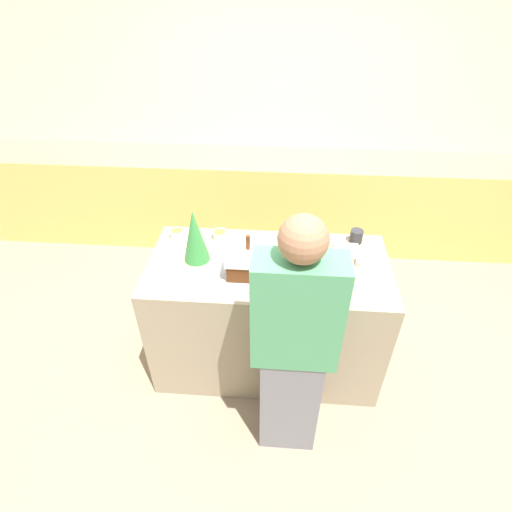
{
  "coord_description": "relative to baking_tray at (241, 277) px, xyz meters",
  "views": [
    {
      "loc": [
        0.07,
        -2.01,
        2.55
      ],
      "look_at": [
        -0.08,
        0.0,
        1.0
      ],
      "focal_mm": 28.0,
      "sensor_mm": 36.0,
      "label": 1
    }
  ],
  "objects": [
    {
      "name": "candy_bowl_near_tray_right",
      "position": [
        -0.5,
        0.41,
        0.02
      ],
      "size": [
        0.1,
        0.1,
        0.05
      ],
      "color": "white",
      "rests_on": "kitchen_island"
    },
    {
      "name": "candy_bowl_far_left",
      "position": [
        -0.19,
        0.41,
        0.02
      ],
      "size": [
        0.11,
        0.11,
        0.05
      ],
      "color": "silver",
      "rests_on": "kitchen_island"
    },
    {
      "name": "back_cabinet_block",
      "position": [
        0.16,
        1.8,
        -0.48
      ],
      "size": [
        6.0,
        0.6,
        0.93
      ],
      "color": "#DBBC60",
      "rests_on": "ground_plane"
    },
    {
      "name": "candy_bowl_far_right",
      "position": [
        0.27,
        0.23,
        0.02
      ],
      "size": [
        0.14,
        0.14,
        0.04
      ],
      "color": "white",
      "rests_on": "kitchen_island"
    },
    {
      "name": "decorative_tree",
      "position": [
        -0.31,
        0.17,
        0.18
      ],
      "size": [
        0.17,
        0.17,
        0.36
      ],
      "color": "#33843D",
      "rests_on": "kitchen_island"
    },
    {
      "name": "kitchen_island",
      "position": [
        0.16,
        0.15,
        -0.47
      ],
      "size": [
        1.57,
        0.77,
        0.94
      ],
      "color": "gray",
      "rests_on": "ground_plane"
    },
    {
      "name": "candy_bowl_center_rear",
      "position": [
        0.53,
        0.13,
        0.02
      ],
      "size": [
        0.12,
        0.12,
        0.05
      ],
      "color": "silver",
      "rests_on": "kitchen_island"
    },
    {
      "name": "candy_bowl_beside_tree",
      "position": [
        0.43,
        0.2,
        0.02
      ],
      "size": [
        0.1,
        0.1,
        0.04
      ],
      "color": "silver",
      "rests_on": "kitchen_island"
    },
    {
      "name": "gingerbread_house",
      "position": [
        0.0,
        0.0,
        0.11
      ],
      "size": [
        0.18,
        0.14,
        0.29
      ],
      "color": "#5B2D14",
      "rests_on": "baking_tray"
    },
    {
      "name": "candy_bowl_front_corner",
      "position": [
        0.77,
        0.18,
        0.02
      ],
      "size": [
        0.09,
        0.09,
        0.04
      ],
      "color": "silver",
      "rests_on": "kitchen_island"
    },
    {
      "name": "baking_tray",
      "position": [
        0.0,
        0.0,
        0.0
      ],
      "size": [
        0.42,
        0.27,
        0.01
      ],
      "color": "#B2B2BC",
      "rests_on": "kitchen_island"
    },
    {
      "name": "cookbook",
      "position": [
        0.68,
        0.31,
        0.01
      ],
      "size": [
        0.17,
        0.18,
        0.02
      ],
      "color": "#CCB78C",
      "rests_on": "kitchen_island"
    },
    {
      "name": "mug",
      "position": [
        0.75,
        0.44,
        0.04
      ],
      "size": [
        0.09,
        0.09,
        0.09
      ],
      "color": "#2D2D33",
      "rests_on": "kitchen_island"
    },
    {
      "name": "wall_back",
      "position": [
        0.16,
        2.13,
        0.36
      ],
      "size": [
        8.0,
        0.05,
        2.6
      ],
      "color": "beige",
      "rests_on": "ground_plane"
    },
    {
      "name": "candy_bowl_behind_tray",
      "position": [
        0.47,
        0.39,
        0.02
      ],
      "size": [
        0.14,
        0.14,
        0.05
      ],
      "color": "white",
      "rests_on": "kitchen_island"
    },
    {
      "name": "person",
      "position": [
        0.33,
        -0.48,
        -0.07
      ],
      "size": [
        0.44,
        0.56,
        1.69
      ],
      "color": "slate",
      "rests_on": "ground_plane"
    },
    {
      "name": "ground_plane",
      "position": [
        0.16,
        0.15,
        -0.94
      ],
      "size": [
        12.0,
        12.0,
        0.0
      ],
      "primitive_type": "plane",
      "color": "gray"
    }
  ]
}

